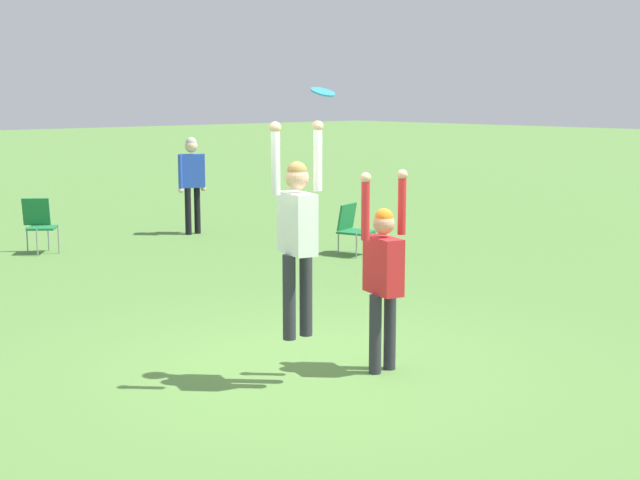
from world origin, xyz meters
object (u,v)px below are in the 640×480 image
object	(u,v)px
camping_chair_0	(352,226)
camping_chair_1	(39,221)
person_defending	(383,268)
person_spectator_near	(192,175)
person_jumping	(297,226)
frisbee	(323,92)

from	to	relation	value
camping_chair_0	camping_chair_1	size ratio (longest dim) A/B	0.92
person_defending	camping_chair_0	distance (m)	6.47
person_spectator_near	person_jumping	bearing A→B (deg)	-92.76
frisbee	camping_chair_1	distance (m)	8.66
person_defending	person_spectator_near	distance (m)	9.21
person_defending	person_spectator_near	size ratio (longest dim) A/B	1.05
person_jumping	person_defending	size ratio (longest dim) A/B	1.01
person_jumping	person_defending	world-z (taller)	person_jumping
camping_chair_1	frisbee	bearing A→B (deg)	120.04
person_spectator_near	person_defending	bearing A→B (deg)	-87.19
frisbee	person_spectator_near	bearing A→B (deg)	63.28
camping_chair_1	person_spectator_near	world-z (taller)	person_spectator_near
frisbee	person_jumping	bearing A→B (deg)	173.40
frisbee	person_spectator_near	size ratio (longest dim) A/B	0.12
camping_chair_0	camping_chair_1	xyz separation A→B (m)	(-3.83, 3.72, 0.06)
camping_chair_0	camping_chair_1	bearing A→B (deg)	-61.46
camping_chair_1	person_spectator_near	size ratio (longest dim) A/B	0.50
camping_chair_0	camping_chair_1	distance (m)	5.34
person_jumping	camping_chair_0	bearing A→B (deg)	-33.58
camping_chair_0	person_jumping	bearing A→B (deg)	24.17
frisbee	camping_chair_1	size ratio (longest dim) A/B	0.24
person_jumping	person_spectator_near	xyz separation A→B (m)	(4.45, 8.25, -0.35)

